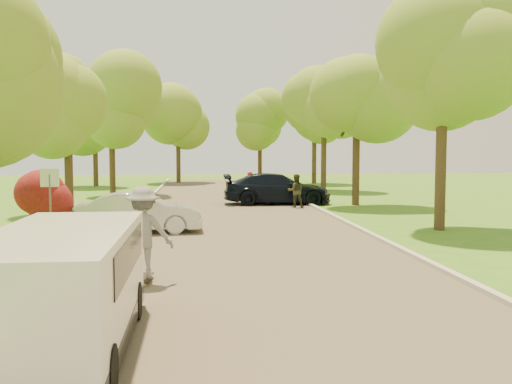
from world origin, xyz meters
name	(u,v)px	position (x,y,z in m)	size (l,w,h in m)	color
ground	(256,263)	(0.00, 0.00, 0.00)	(100.00, 100.00, 0.00)	#35741B
road	(235,221)	(0.00, 8.00, 0.01)	(8.00, 60.00, 0.01)	#4C4438
curb_left	(127,221)	(-4.05, 8.00, 0.06)	(0.18, 60.00, 0.12)	#B2AD9E
curb_right	(339,219)	(4.05, 8.00, 0.06)	(0.18, 60.00, 0.12)	#B2AD9E
street_sign	(50,189)	(-5.80, 4.00, 1.56)	(0.55, 0.06, 2.17)	#59595E
red_shrub	(46,200)	(-6.30, 5.50, 1.10)	(1.70, 1.70, 1.95)	#382619
tree_l_midb	(72,107)	(-6.81, 12.00, 4.59)	(4.30, 4.20, 6.62)	#382619
tree_l_far	(115,105)	(-6.39, 22.00, 5.47)	(4.92, 4.80, 7.79)	#382619
tree_r_mida	(450,66)	(7.02, 5.00, 5.54)	(5.13, 5.00, 7.95)	#382619
tree_r_midb	(361,106)	(6.60, 14.00, 4.88)	(4.51, 4.40, 7.01)	#382619
tree_r_far	(328,103)	(7.23, 24.00, 5.83)	(5.33, 5.20, 8.34)	#382619
tree_bg_a	(98,115)	(-8.78, 30.00, 5.31)	(5.12, 5.00, 7.72)	#382619
tree_bg_b	(317,115)	(8.22, 32.00, 5.54)	(5.12, 5.00, 7.95)	#382619
tree_bg_c	(181,122)	(-2.79, 34.00, 5.02)	(4.92, 4.80, 7.33)	#382619
tree_bg_d	(262,120)	(4.22, 36.00, 5.31)	(5.12, 5.00, 7.72)	#382619
minivan	(62,288)	(-3.20, -5.82, 0.89)	(1.80, 4.52, 1.68)	white
silver_sedan	(140,213)	(-3.30, 5.38, 0.67)	(1.42, 4.07, 1.34)	silver
dark_sedan	(277,189)	(2.55, 14.68, 0.78)	(2.18, 5.35, 1.55)	black
longboard	(144,278)	(-2.50, -1.85, 0.10)	(0.34, 0.98, 0.11)	black
skateboarder	(143,232)	(-2.50, -1.85, 1.06)	(1.21, 0.69, 1.87)	gray
person_striped	(249,187)	(1.25, 15.77, 0.80)	(0.58, 0.38, 1.60)	red
person_olive	(296,191)	(3.20, 12.91, 0.79)	(0.77, 0.60, 1.59)	#2C2F1C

